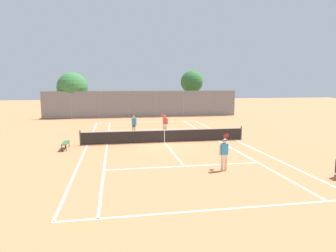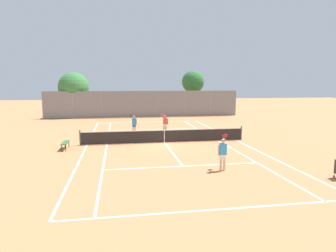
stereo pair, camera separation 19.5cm
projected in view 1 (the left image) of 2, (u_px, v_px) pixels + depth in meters
name	position (u px, v px, depth m)	size (l,w,h in m)	color
ground_plane	(164.00, 143.00, 21.91)	(120.00, 120.00, 0.00)	#CC7A4C
court_line_markings	(164.00, 142.00, 21.91)	(11.10, 23.90, 0.01)	white
tennis_net	(164.00, 136.00, 21.84)	(12.00, 0.10, 1.07)	#474C47
player_near_side	(224.00, 152.00, 14.78)	(0.67, 0.73, 1.77)	beige
player_far_left	(134.00, 123.00, 25.41)	(0.62, 0.77, 1.77)	#D8A884
player_far_right	(165.00, 123.00, 25.65)	(0.67, 0.73, 1.77)	tan
loose_tennis_ball_0	(183.00, 162.00, 16.28)	(0.07, 0.07, 0.07)	#D1DB33
loose_tennis_ball_1	(98.00, 137.00, 24.19)	(0.07, 0.07, 0.07)	#D1DB33
courtside_bench	(65.00, 143.00, 19.61)	(0.36, 1.50, 0.47)	#2D6638
back_fence	(143.00, 104.00, 37.92)	(24.58, 0.08, 3.36)	gray
tree_behind_left	(71.00, 89.00, 37.74)	(3.84, 3.84, 5.68)	brown
tree_behind_right	(192.00, 83.00, 41.96)	(3.11, 3.11, 6.05)	brown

